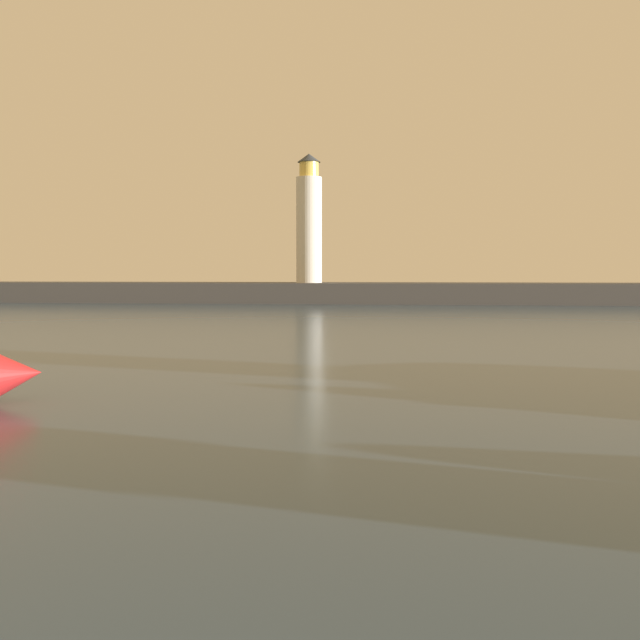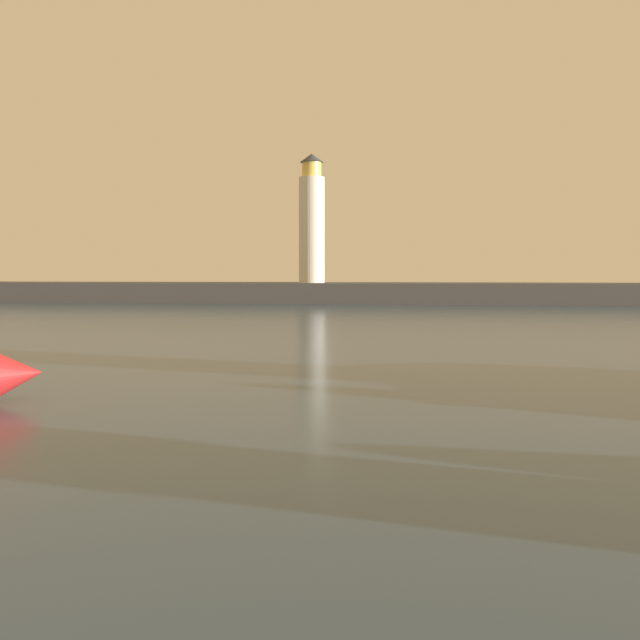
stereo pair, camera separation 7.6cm
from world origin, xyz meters
name	(u,v)px [view 1 (the left image)]	position (x,y,z in m)	size (l,w,h in m)	color
ground_plane	(360,335)	(0.00, 32.76, 0.00)	(220.00, 220.00, 0.00)	#384C60
breakwater	(377,293)	(0.00, 65.53, 0.91)	(90.17, 6.90, 1.82)	#423F3D
lighthouse	(309,222)	(-6.24, 65.53, 7.36)	(2.34, 2.34, 11.69)	silver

